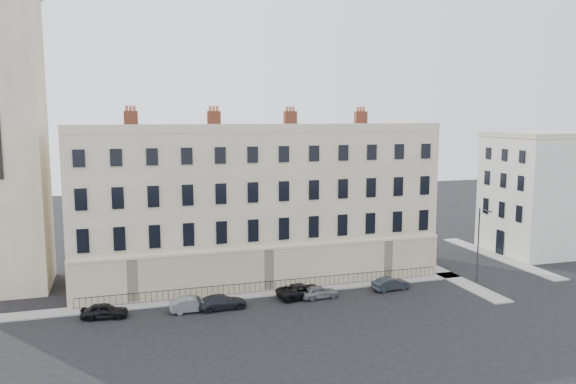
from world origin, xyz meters
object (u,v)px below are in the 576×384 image
at_px(car_c, 222,302).
at_px(car_e, 319,292).
at_px(car_b, 193,304).
at_px(streetlamp, 479,241).
at_px(car_a, 104,311).
at_px(car_d, 302,291).
at_px(car_f, 391,284).

height_order(car_c, car_e, car_c).
bearing_deg(car_b, streetlamp, -88.23).
height_order(car_b, car_e, car_b).
xyz_separation_m(car_c, streetlamp, (26.20, 0.66, 3.48)).
relative_size(car_a, streetlamp, 0.51).
bearing_deg(car_b, car_d, -85.33).
distance_m(car_c, car_d, 7.61).
bearing_deg(car_d, car_a, 84.74).
relative_size(car_f, streetlamp, 0.50).
distance_m(car_d, streetlamp, 18.94).
distance_m(car_a, streetlamp, 36.00).
bearing_deg(car_e, car_a, 84.84).
xyz_separation_m(car_e, car_f, (7.39, 0.29, 0.02)).
xyz_separation_m(car_a, car_e, (18.65, -0.41, -0.04)).
bearing_deg(car_d, car_c, 90.13).
distance_m(car_c, car_e, 9.02).
xyz_separation_m(car_b, car_f, (18.84, 0.41, -0.04)).
bearing_deg(car_a, car_d, -81.68).
height_order(car_c, streetlamp, streetlamp).
xyz_separation_m(car_a, car_b, (7.20, -0.53, 0.01)).
bearing_deg(car_f, car_e, 85.34).
distance_m(car_a, car_c, 9.65).
xyz_separation_m(car_b, car_e, (11.45, 0.12, -0.05)).
bearing_deg(car_c, car_e, -91.75).
bearing_deg(car_f, car_a, 82.81).
distance_m(car_a, car_b, 7.22).
bearing_deg(car_a, car_c, -85.93).
distance_m(car_b, car_d, 10.03).
height_order(car_a, car_b, car_b).
distance_m(car_d, car_e, 1.56).
xyz_separation_m(car_b, car_d, (10.01, 0.71, 0.01)).
height_order(car_d, car_e, car_d).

